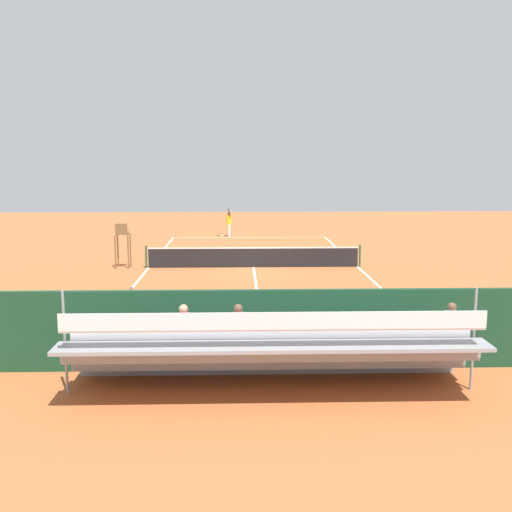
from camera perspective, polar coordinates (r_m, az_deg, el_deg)
The scene contains 12 objects.
ground_plane at distance 28.67m, azimuth -0.23°, elevation -1.08°, with size 60.00×60.00×0.00m, color #BC6033.
court_line_markings at distance 28.70m, azimuth -0.24°, elevation -1.06°, with size 10.10×22.20×0.01m.
tennis_net at distance 28.58m, azimuth -0.23°, elevation -0.09°, with size 10.30×0.10×1.07m.
backdrop_wall at distance 14.80m, azimuth 1.14°, elevation -7.01°, with size 18.00×0.16×2.00m, color #194228.
bleacher_stand at distance 13.57m, azimuth 1.43°, elevation -8.96°, with size 9.06×2.40×2.35m.
umpire_chair at distance 29.00m, azimuth -12.58°, elevation 1.44°, with size 0.67×0.67×2.14m.
courtside_bench at distance 16.05m, azimuth 11.94°, elevation -7.55°, with size 1.80×0.40×0.93m.
equipment_bag at distance 15.68m, azimuth 4.23°, elevation -9.22°, with size 0.90×0.36×0.36m, color #334C8C.
tennis_player at distance 39.85m, azimuth -2.57°, elevation 3.30°, with size 0.38×0.54×1.93m.
tennis_racket at distance 40.49m, azimuth -3.23°, elevation 1.96°, with size 0.59×0.38×0.03m.
tennis_ball_near at distance 36.42m, azimuth -2.40°, elevation 1.18°, with size 0.07×0.07×0.07m, color #CCDB33.
line_judge at distance 15.63m, azimuth -11.89°, elevation -6.27°, with size 0.43×0.55×1.93m.
Camera 1 is at (0.71, 28.19, 5.14)m, focal length 42.09 mm.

